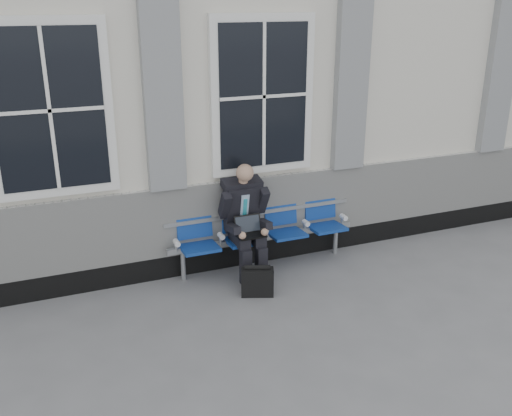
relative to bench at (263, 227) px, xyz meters
name	(u,v)px	position (x,y,z in m)	size (l,w,h in m)	color
ground	(282,317)	(-0.31, -1.32, -0.55)	(70.00, 70.00, 0.00)	slate
station_building	(189,79)	(-0.32, 2.15, 1.67)	(14.40, 4.40, 4.49)	silver
bench	(263,227)	(0.00, 0.00, 0.00)	(2.60, 0.47, 0.91)	#9EA0A3
businessman	(245,217)	(-0.30, -0.14, 0.24)	(0.61, 0.82, 1.49)	black
briefcase	(257,281)	(-0.37, -0.74, -0.37)	(0.42, 0.29, 0.40)	black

